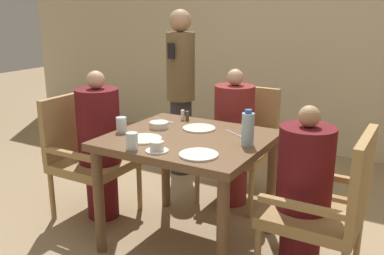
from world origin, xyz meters
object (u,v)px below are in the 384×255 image
at_px(plate_dessert_center, 144,139).
at_px(glass_tall_near, 132,141).
at_px(chair_right_side, 329,204).
at_px(bowl_small, 159,125).
at_px(diner_in_far_chair, 234,136).
at_px(plate_main_right, 199,155).
at_px(diner_in_right_chair, 304,192).
at_px(standing_host, 181,88).
at_px(teacup_with_saucer, 157,147).
at_px(plate_main_left, 199,128).
at_px(chair_left_side, 86,151).
at_px(glass_tall_mid, 121,125).
at_px(diner_in_left_chair, 100,144).
at_px(chair_far_side, 241,140).
at_px(water_bottle, 248,129).

bearing_deg(plate_dessert_center, glass_tall_near, -74.83).
relative_size(chair_right_side, bowl_small, 7.04).
distance_m(diner_in_far_chair, plate_main_right, 1.07).
distance_m(diner_in_right_chair, standing_host, 1.88).
relative_size(teacup_with_saucer, bowl_small, 1.03).
bearing_deg(plate_main_left, chair_left_side, -168.16).
xyz_separation_m(chair_left_side, diner_in_far_chair, (0.92, 0.73, 0.07)).
relative_size(chair_left_side, diner_in_right_chair, 0.88).
relative_size(chair_left_side, bowl_small, 7.04).
relative_size(diner_in_far_chair, glass_tall_mid, 10.78).
xyz_separation_m(diner_in_left_chair, standing_host, (0.06, 1.10, 0.26)).
relative_size(plate_main_left, glass_tall_near, 2.18).
height_order(bowl_small, glass_tall_mid, glass_tall_mid).
distance_m(diner_in_right_chair, bowl_small, 1.09).
distance_m(chair_right_side, teacup_with_saucer, 1.04).
bearing_deg(standing_host, diner_in_far_chair, -27.10).
xyz_separation_m(teacup_with_saucer, glass_tall_mid, (-0.43, 0.21, 0.03)).
height_order(chair_left_side, glass_tall_near, chair_left_side).
bearing_deg(chair_far_side, glass_tall_mid, -113.75).
distance_m(diner_in_left_chair, chair_far_side, 1.17).
xyz_separation_m(chair_far_side, glass_tall_near, (-0.16, -1.27, 0.31)).
distance_m(diner_in_far_chair, glass_tall_mid, 1.00).
relative_size(plate_main_left, teacup_with_saucer, 1.65).
distance_m(plate_dessert_center, water_bottle, 0.66).
bearing_deg(water_bottle, diner_in_left_chair, -178.99).
distance_m(chair_right_side, bowl_small, 1.24).
xyz_separation_m(diner_in_left_chair, plate_main_right, (1.02, -0.29, 0.19)).
bearing_deg(diner_in_left_chair, chair_far_side, 48.34).
xyz_separation_m(water_bottle, glass_tall_mid, (-0.85, -0.16, -0.05)).
relative_size(teacup_with_saucer, glass_tall_mid, 1.32).
relative_size(plate_dessert_center, glass_tall_mid, 2.18).
distance_m(diner_in_left_chair, glass_tall_near, 0.77).
xyz_separation_m(diner_in_left_chair, glass_tall_near, (0.62, -0.40, 0.23)).
bearing_deg(bowl_small, chair_left_side, -173.50).
bearing_deg(glass_tall_mid, water_bottle, 10.59).
relative_size(bowl_small, glass_tall_mid, 1.28).
relative_size(plate_dessert_center, teacup_with_saucer, 1.65).
distance_m(diner_in_left_chair, plate_main_right, 1.07).
bearing_deg(glass_tall_near, standing_host, 110.69).
bearing_deg(standing_host, glass_tall_near, -69.31).
xyz_separation_m(plate_main_left, plate_dessert_center, (-0.19, -0.39, 0.00)).
bearing_deg(chair_far_side, plate_main_right, -78.46).
xyz_separation_m(plate_dessert_center, glass_tall_mid, (-0.23, 0.07, 0.05)).
distance_m(diner_in_right_chair, glass_tall_near, 1.05).
height_order(chair_far_side, glass_tall_near, chair_far_side).
distance_m(diner_in_left_chair, diner_in_right_chair, 1.55).
xyz_separation_m(standing_host, teacup_with_saucer, (0.71, -1.45, -0.05)).
relative_size(diner_in_far_chair, plate_main_left, 4.94).
height_order(plate_main_right, glass_tall_near, glass_tall_near).
height_order(diner_in_left_chair, diner_in_far_chair, diner_in_left_chair).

